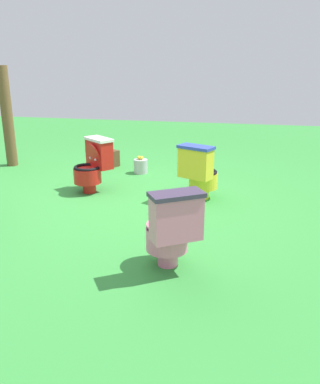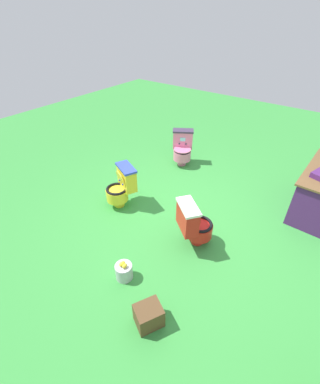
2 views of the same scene
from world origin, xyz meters
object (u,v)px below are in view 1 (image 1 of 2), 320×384
Objects in this scene: toilet_yellow at (200,172)px; toilet_pink at (171,229)px; toilet_red at (93,165)px; small_crate at (109,159)px; lemon_bucket at (141,166)px; wooden_post at (7,117)px.

toilet_pink is at bearing -66.40° from toilet_yellow.
toilet_pink is 2.38m from toilet_red.
toilet_yellow reaches higher than small_crate.
lemon_bucket is at bearing 76.73° from toilet_pink.
small_crate is (0.25, -1.65, -0.68)m from wooden_post.
wooden_post is (1.12, 3.34, 0.45)m from toilet_yellow.
wooden_post is at bearing 98.58° from small_crate.
wooden_post reaches higher than toilet_pink.
wooden_post is 2.38m from lemon_bucket.
toilet_red is at bearing -119.42° from wooden_post.
toilet_pink and toilet_yellow have the same top height.
toilet_red is 2.63× the size of lemon_bucket.
wooden_post is at bearing 8.84° from toilet_red.
wooden_post is (1.06, 1.88, 0.45)m from toilet_red.
toilet_red is at bearing -169.89° from small_crate.
lemon_bucket is (-0.27, -0.62, -0.02)m from small_crate.
toilet_red is at bearing 94.15° from toilet_pink.
toilet_pink reaches higher than small_crate.
toilet_yellow is (1.84, -0.03, 0.00)m from toilet_pink.
toilet_red is 1.14m from lemon_bucket.
toilet_yellow is 2.55× the size of small_crate.
lemon_bucket is (-0.02, -2.27, -0.70)m from wooden_post.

